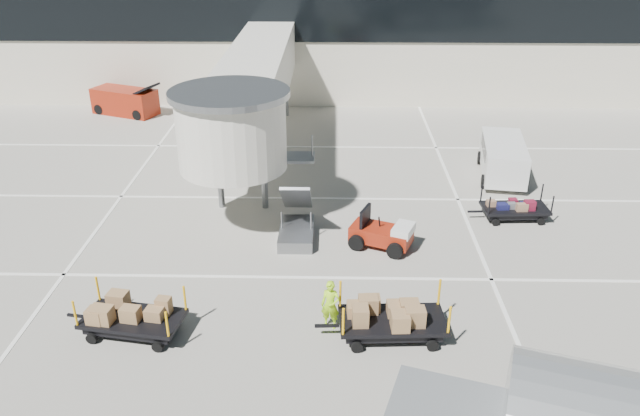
# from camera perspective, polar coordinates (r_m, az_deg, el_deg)

# --- Properties ---
(ground) EXTENTS (140.00, 140.00, 0.00)m
(ground) POSITION_cam_1_polar(r_m,az_deg,el_deg) (21.70, 0.85, -9.23)
(ground) COLOR #B5B0A2
(ground) RESTS_ON ground
(lane_markings) EXTENTS (40.00, 30.00, 0.02)m
(lane_markings) POSITION_cam_1_polar(r_m,az_deg,el_deg) (29.82, -0.29, 1.17)
(lane_markings) COLOR white
(lane_markings) RESTS_ON ground
(terminal) EXTENTS (64.00, 12.11, 15.20)m
(terminal) POSITION_cam_1_polar(r_m,az_deg,el_deg) (48.42, 0.75, 15.93)
(terminal) COLOR beige
(terminal) RESTS_ON ground
(jet_bridge) EXTENTS (5.70, 20.40, 6.03)m
(jet_bridge) POSITION_cam_1_polar(r_m,az_deg,el_deg) (31.37, -6.31, 10.59)
(jet_bridge) COLOR silver
(jet_bridge) RESTS_ON ground
(baggage_tug) EXTENTS (2.73, 2.32, 1.62)m
(baggage_tug) POSITION_cam_1_polar(r_m,az_deg,el_deg) (25.23, 5.76, -2.38)
(baggage_tug) COLOR maroon
(baggage_tug) RESTS_ON ground
(suitcase_cart) EXTENTS (3.53, 1.57, 1.37)m
(suitcase_cart) POSITION_cam_1_polar(r_m,az_deg,el_deg) (28.75, 17.41, -0.02)
(suitcase_cart) COLOR black
(suitcase_cart) RESTS_ON ground
(box_cart_near) EXTENTS (4.20, 1.86, 1.63)m
(box_cart_near) POSITION_cam_1_polar(r_m,az_deg,el_deg) (20.26, 6.61, -10.03)
(box_cart_near) COLOR black
(box_cart_near) RESTS_ON ground
(box_cart_far) EXTENTS (3.99, 2.08, 1.53)m
(box_cart_far) POSITION_cam_1_polar(r_m,az_deg,el_deg) (21.22, -17.08, -9.42)
(box_cart_far) COLOR black
(box_cart_far) RESTS_ON ground
(ground_worker) EXTENTS (0.71, 0.55, 1.72)m
(ground_worker) POSITION_cam_1_polar(r_m,az_deg,el_deg) (20.40, 0.96, -8.84)
(ground_worker) COLOR #98D816
(ground_worker) RESTS_ON ground
(minivan) EXTENTS (2.72, 5.11, 1.84)m
(minivan) POSITION_cam_1_polar(r_m,az_deg,el_deg) (33.00, 16.38, 4.65)
(minivan) COLOR silver
(minivan) RESTS_ON ground
(belt_loader) EXTENTS (4.84, 3.25, 2.19)m
(belt_loader) POSITION_cam_1_polar(r_m,az_deg,el_deg) (43.73, -17.36, 9.28)
(belt_loader) COLOR maroon
(belt_loader) RESTS_ON ground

